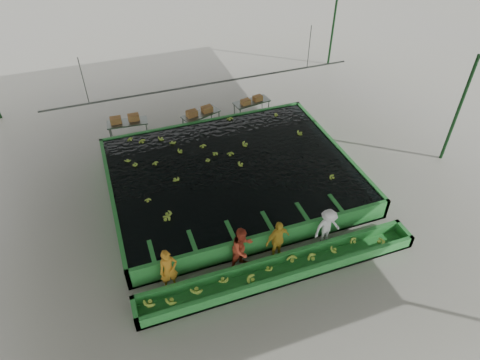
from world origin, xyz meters
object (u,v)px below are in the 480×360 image
object	(u,v)px
box_stack_right	(252,102)
packing_table_mid	(201,121)
worker_b	(242,249)
packing_table_right	(251,109)
flotation_tank	(232,176)
sorting_trough	(281,270)
worker_c	(278,240)
packing_table_left	(129,130)
worker_d	(327,227)
box_stack_left	(125,121)
box_stack_mid	(200,114)
worker_a	(169,270)

from	to	relation	value
box_stack_right	packing_table_mid	bearing A→B (deg)	-175.89
worker_b	packing_table_right	size ratio (longest dim) A/B	0.96
flotation_tank	sorting_trough	distance (m)	5.10
worker_c	packing_table_left	bearing A→B (deg)	98.75
worker_d	packing_table_right	xyz separation A→B (m)	(0.64, 9.23, -0.36)
packing_table_right	worker_d	bearing A→B (deg)	-93.95
sorting_trough	packing_table_right	distance (m)	10.41
worker_d	box_stack_left	xyz separation A→B (m)	(-5.80, 9.46, 0.08)
box_stack_left	box_stack_mid	distance (m)	3.60
worker_a	packing_table_mid	size ratio (longest dim) A/B	0.88
packing_table_left	box_stack_mid	distance (m)	3.54
worker_b	box_stack_mid	distance (m)	8.98
box_stack_mid	box_stack_right	world-z (taller)	box_stack_mid
packing_table_left	packing_table_right	distance (m)	6.36
worker_d	packing_table_mid	size ratio (longest dim) A/B	0.82
packing_table_left	box_stack_right	size ratio (longest dim) A/B	1.60
packing_table_right	box_stack_mid	size ratio (longest dim) A/B	1.40
worker_a	box_stack_right	size ratio (longest dim) A/B	1.41
worker_c	box_stack_right	size ratio (longest dim) A/B	1.40
worker_a	worker_b	bearing A→B (deg)	-7.61
worker_c	packing_table_left	size ratio (longest dim) A/B	0.88
worker_b	box_stack_left	world-z (taller)	worker_b
flotation_tank	worker_b	distance (m)	4.46
sorting_trough	box_stack_mid	distance (m)	9.74
packing_table_mid	worker_c	bearing A→B (deg)	-88.57
box_stack_right	sorting_trough	bearing A→B (deg)	-105.43
box_stack_mid	packing_table_mid	bearing A→B (deg)	12.95
sorting_trough	packing_table_left	distance (m)	10.79
flotation_tank	box_stack_left	distance (m)	6.34
worker_d	box_stack_right	xyz separation A→B (m)	(0.60, 9.13, 0.07)
worker_d	packing_table_mid	world-z (taller)	worker_d
packing_table_left	box_stack_mid	size ratio (longest dim) A/B	1.42
worker_a	worker_d	distance (m)	5.77
box_stack_mid	box_stack_right	size ratio (longest dim) A/B	1.13
packing_table_right	worker_c	bearing A→B (deg)	-105.64
sorting_trough	flotation_tank	bearing A→B (deg)	90.00
packing_table_right	box_stack_right	world-z (taller)	box_stack_right
worker_c	box_stack_left	bearing A→B (deg)	98.98
worker_d	packing_table_right	size ratio (longest dim) A/B	0.84
packing_table_left	box_stack_left	xyz separation A→B (m)	(-0.08, 0.09, 0.44)
flotation_tank	sorting_trough	world-z (taller)	flotation_tank
packing_table_mid	box_stack_left	world-z (taller)	box_stack_left
sorting_trough	packing_table_mid	distance (m)	9.74
flotation_tank	packing_table_mid	bearing A→B (deg)	90.39
flotation_tank	packing_table_mid	world-z (taller)	flotation_tank
worker_b	box_stack_right	distance (m)	9.91
worker_c	box_stack_mid	bearing A→B (deg)	78.69
worker_c	box_stack_left	xyz separation A→B (m)	(-3.85, 9.46, 0.03)
packing_table_left	packing_table_right	xyz separation A→B (m)	(6.35, -0.15, -0.01)
flotation_tank	packing_table_right	bearing A→B (deg)	60.61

